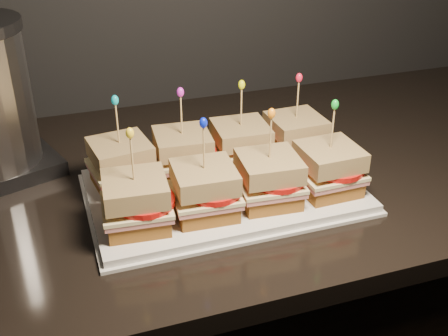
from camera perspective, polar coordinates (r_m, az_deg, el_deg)
name	(u,v)px	position (r m, az deg, el deg)	size (l,w,h in m)	color
granite_slab	(195,181)	(1.05, -2.93, -1.31)	(2.46, 0.73, 0.04)	black
platter	(224,191)	(0.96, 0.00, -2.40)	(0.45, 0.28, 0.02)	white
platter_rim	(224,194)	(0.96, 0.00, -2.71)	(0.46, 0.29, 0.01)	white
sandwich_0_bread_bot	(123,178)	(0.97, -10.25, -0.99)	(0.09, 0.09, 0.03)	#603112
sandwich_0_ham	(122,169)	(0.97, -10.33, -0.13)	(0.10, 0.10, 0.01)	#BF6667
sandwich_0_cheese	(122,166)	(0.96, -10.37, 0.23)	(0.10, 0.10, 0.01)	beige
sandwich_0_tomato	(129,162)	(0.95, -9.64, 0.57)	(0.09, 0.09, 0.01)	red
sandwich_0_bread_top	(120,151)	(0.95, -10.51, 1.71)	(0.09, 0.09, 0.03)	brown
sandwich_0_pick	(118,126)	(0.93, -10.76, 4.22)	(0.00, 0.00, 0.09)	tan
sandwich_0_frill	(115,100)	(0.91, -11.02, 6.79)	(0.01, 0.01, 0.02)	#0BA3B6
sandwich_1_bread_bot	(183,168)	(0.99, -4.14, -0.01)	(0.09, 0.09, 0.03)	#603112
sandwich_1_ham	(183,160)	(0.98, -4.18, 0.85)	(0.10, 0.10, 0.01)	#BF6667
sandwich_1_cheese	(183,156)	(0.98, -4.19, 1.21)	(0.10, 0.10, 0.01)	beige
sandwich_1_tomato	(190,153)	(0.97, -3.43, 1.55)	(0.09, 0.09, 0.01)	red
sandwich_1_bread_top	(182,142)	(0.97, -4.25, 2.67)	(0.09, 0.09, 0.03)	brown
sandwich_1_pick	(181,117)	(0.95, -4.35, 5.16)	(0.00, 0.00, 0.09)	tan
sandwich_1_frill	(180,92)	(0.93, -4.45, 7.69)	(0.01, 0.01, 0.02)	#CB21CC
sandwich_2_bread_bot	(240,159)	(1.02, 1.68, 0.94)	(0.09, 0.09, 0.03)	#603112
sandwich_2_ham	(241,151)	(1.01, 1.70, 1.77)	(0.10, 0.10, 0.01)	#BF6667
sandwich_2_cheese	(241,147)	(1.01, 1.70, 2.12)	(0.10, 0.10, 0.01)	beige
sandwich_2_tomato	(248,144)	(1.00, 2.47, 2.46)	(0.09, 0.09, 0.01)	red
sandwich_2_bread_top	(241,133)	(1.00, 1.73, 3.56)	(0.09, 0.09, 0.03)	brown
sandwich_2_pick	(241,109)	(0.98, 1.77, 5.99)	(0.00, 0.00, 0.09)	tan
sandwich_2_frill	(242,85)	(0.96, 1.81, 8.46)	(0.01, 0.01, 0.02)	#DFEF07
sandwich_3_bread_bot	(294,150)	(1.06, 7.15, 1.81)	(0.09, 0.09, 0.03)	#603112
sandwich_3_ham	(295,142)	(1.05, 7.20, 2.62)	(0.10, 0.10, 0.01)	#BF6667
sandwich_3_cheese	(295,139)	(1.05, 7.23, 2.96)	(0.10, 0.10, 0.01)	beige
sandwich_3_tomato	(303,136)	(1.04, 7.99, 3.28)	(0.09, 0.09, 0.01)	red
sandwich_3_bread_top	(296,125)	(1.04, 7.32, 4.35)	(0.09, 0.09, 0.03)	brown
sandwich_3_pick	(298,102)	(1.02, 7.48, 6.70)	(0.00, 0.00, 0.09)	tan
sandwich_3_frill	(299,78)	(1.00, 7.64, 9.08)	(0.01, 0.01, 0.02)	red
sandwich_4_bread_bot	(137,218)	(0.86, -8.78, -5.04)	(0.09, 0.09, 0.03)	#603112
sandwich_4_ham	(137,209)	(0.86, -8.87, -4.11)	(0.10, 0.10, 0.01)	#BF6667
sandwich_4_cheese	(136,205)	(0.85, -8.90, -3.72)	(0.10, 0.10, 0.01)	beige
sandwich_4_tomato	(145,201)	(0.84, -8.06, -3.36)	(0.09, 0.09, 0.01)	red
sandwich_4_bread_top	(135,189)	(0.84, -9.05, -2.11)	(0.09, 0.09, 0.03)	brown
sandwich_4_pick	(132,161)	(0.81, -9.29, 0.66)	(0.00, 0.00, 0.09)	tan
sandwich_4_frill	(130,133)	(0.79, -9.54, 3.52)	(0.01, 0.01, 0.02)	yellow
sandwich_5_bread_bot	(205,206)	(0.88, -1.95, -3.84)	(0.09, 0.09, 0.03)	#603112
sandwich_5_ham	(205,197)	(0.87, -1.96, -2.92)	(0.10, 0.10, 0.01)	#BF6667
sandwich_5_cheese	(205,193)	(0.87, -1.97, -2.53)	(0.10, 0.10, 0.01)	beige
sandwich_5_tomato	(213,189)	(0.87, -1.10, -2.17)	(0.09, 0.09, 0.01)	red
sandwich_5_bread_top	(204,177)	(0.86, -2.00, -0.94)	(0.09, 0.09, 0.03)	brown
sandwich_5_pick	(204,150)	(0.83, -2.06, 1.79)	(0.00, 0.00, 0.09)	tan
sandwich_5_frill	(203,123)	(0.82, -2.11, 4.60)	(0.01, 0.01, 0.02)	#091BD8
sandwich_6_bread_bot	(268,194)	(0.92, 4.49, -2.66)	(0.09, 0.09, 0.03)	#603112
sandwich_6_ham	(268,185)	(0.91, 4.53, -1.76)	(0.10, 0.10, 0.01)	#BF6667
sandwich_6_cheese	(269,182)	(0.90, 4.55, -1.38)	(0.10, 0.10, 0.01)	beige
sandwich_6_tomato	(277,178)	(0.90, 5.42, -1.02)	(0.09, 0.09, 0.01)	red
sandwich_6_bread_top	(269,166)	(0.89, 4.62, 0.17)	(0.09, 0.09, 0.03)	brown
sandwich_6_pick	(270,140)	(0.87, 4.73, 2.83)	(0.00, 0.00, 0.09)	tan
sandwich_6_frill	(272,113)	(0.85, 4.86, 5.55)	(0.01, 0.01, 0.02)	orange
sandwich_7_bread_bot	(327,183)	(0.96, 10.42, -1.54)	(0.09, 0.09, 0.03)	#603112
sandwich_7_ham	(328,175)	(0.95, 10.50, -0.67)	(0.10, 0.10, 0.01)	#BF6667
sandwich_7_cheese	(328,171)	(0.95, 10.54, -0.30)	(0.10, 0.10, 0.01)	beige
sandwich_7_tomato	(337,168)	(0.94, 11.39, 0.04)	(0.09, 0.09, 0.01)	red
sandwich_7_bread_top	(330,156)	(0.93, 10.69, 1.19)	(0.09, 0.09, 0.03)	brown
sandwich_7_pick	(332,131)	(0.91, 10.95, 3.74)	(0.00, 0.00, 0.09)	tan
sandwich_7_frill	(335,105)	(0.90, 11.22, 6.35)	(0.01, 0.01, 0.02)	green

